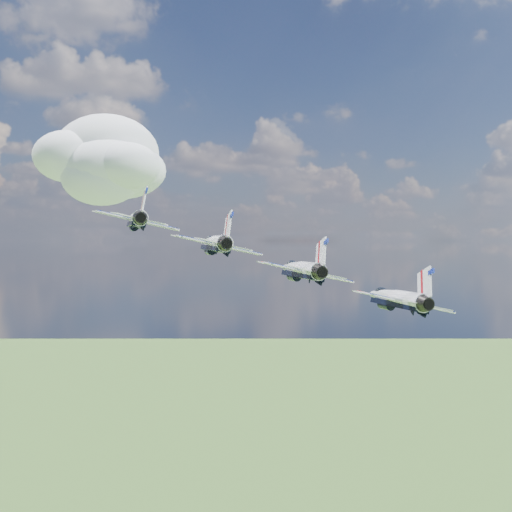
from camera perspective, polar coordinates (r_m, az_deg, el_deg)
name	(u,v)px	position (r m, az deg, el deg)	size (l,w,h in m)	color
cloud_far	(69,160)	(259.01, -16.32, 8.16)	(69.92, 54.94, 27.47)	white
jet_0	(136,220)	(88.22, -10.59, 3.19)	(10.89, 16.12, 4.82)	white
jet_1	(214,243)	(82.88, -3.73, 1.13)	(10.89, 16.12, 4.82)	white
jet_2	(300,269)	(79.00, 3.92, -1.19)	(10.89, 16.12, 4.82)	white
jet_3	(394,298)	(76.79, 12.19, -3.67)	(10.89, 16.12, 4.82)	white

